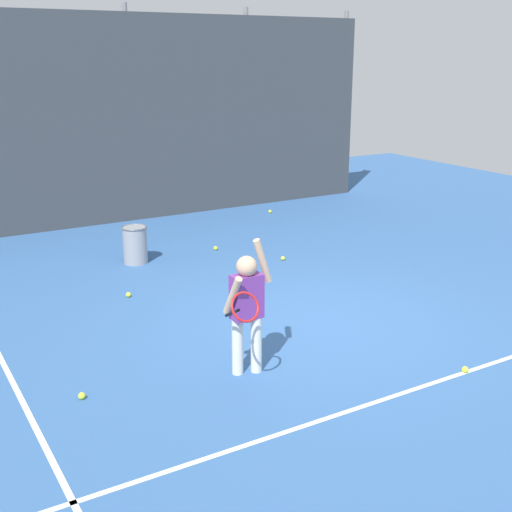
# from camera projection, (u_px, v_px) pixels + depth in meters

# --- Properties ---
(ground_plane) EXTENTS (20.00, 20.00, 0.00)m
(ground_plane) POSITION_uv_depth(u_px,v_px,m) (315.00, 322.00, 7.80)
(ground_plane) COLOR #335B93
(court_line_baseline) EXTENTS (9.00, 0.05, 0.00)m
(court_line_baseline) POSITION_uv_depth(u_px,v_px,m) (426.00, 385.00, 6.31)
(court_line_baseline) COLOR white
(court_line_baseline) RESTS_ON ground
(back_fence_windscreen) EXTENTS (10.04, 0.08, 3.72)m
(back_fence_windscreen) POSITION_uv_depth(u_px,v_px,m) (132.00, 120.00, 12.04)
(back_fence_windscreen) COLOR #383D42
(back_fence_windscreen) RESTS_ON ground
(fence_post_2) EXTENTS (0.09, 0.09, 3.87)m
(fence_post_2) POSITION_uv_depth(u_px,v_px,m) (130.00, 116.00, 12.07)
(fence_post_2) COLOR slate
(fence_post_2) RESTS_ON ground
(fence_post_3) EXTENTS (0.09, 0.09, 3.87)m
(fence_post_3) POSITION_uv_depth(u_px,v_px,m) (246.00, 110.00, 13.25)
(fence_post_3) COLOR slate
(fence_post_3) RESTS_ON ground
(fence_post_4) EXTENTS (0.09, 0.09, 3.87)m
(fence_post_4) POSITION_uv_depth(u_px,v_px,m) (343.00, 105.00, 14.44)
(fence_post_4) COLOR slate
(fence_post_4) RESTS_ON ground
(tennis_player) EXTENTS (0.69, 0.60, 1.35)m
(tennis_player) POSITION_uv_depth(u_px,v_px,m) (247.00, 305.00, 6.34)
(tennis_player) COLOR silver
(tennis_player) RESTS_ON ground
(ball_hopper) EXTENTS (0.38, 0.38, 0.56)m
(ball_hopper) POSITION_uv_depth(u_px,v_px,m) (135.00, 244.00, 9.91)
(ball_hopper) COLOR gray
(ball_hopper) RESTS_ON ground
(tennis_ball_0) EXTENTS (0.07, 0.07, 0.07)m
(tennis_ball_0) POSITION_uv_depth(u_px,v_px,m) (140.00, 229.00, 11.76)
(tennis_ball_0) COLOR #CCE033
(tennis_ball_0) RESTS_ON ground
(tennis_ball_3) EXTENTS (0.07, 0.07, 0.07)m
(tennis_ball_3) POSITION_uv_depth(u_px,v_px,m) (270.00, 212.00, 13.06)
(tennis_ball_3) COLOR #CCE033
(tennis_ball_3) RESTS_ON ground
(tennis_ball_4) EXTENTS (0.07, 0.07, 0.07)m
(tennis_ball_4) POSITION_uv_depth(u_px,v_px,m) (216.00, 248.00, 10.62)
(tennis_ball_4) COLOR #CCE033
(tennis_ball_4) RESTS_ON ground
(tennis_ball_5) EXTENTS (0.07, 0.07, 0.07)m
(tennis_ball_5) POSITION_uv_depth(u_px,v_px,m) (82.00, 396.00, 6.05)
(tennis_ball_5) COLOR #CCE033
(tennis_ball_5) RESTS_ON ground
(tennis_ball_6) EXTENTS (0.07, 0.07, 0.07)m
(tennis_ball_6) POSITION_uv_depth(u_px,v_px,m) (465.00, 370.00, 6.55)
(tennis_ball_6) COLOR #CCE033
(tennis_ball_6) RESTS_ON ground
(tennis_ball_7) EXTENTS (0.07, 0.07, 0.07)m
(tennis_ball_7) POSITION_uv_depth(u_px,v_px,m) (283.00, 258.00, 10.09)
(tennis_ball_7) COLOR #CCE033
(tennis_ball_7) RESTS_ON ground
(tennis_ball_8) EXTENTS (0.07, 0.07, 0.07)m
(tennis_ball_8) POSITION_uv_depth(u_px,v_px,m) (128.00, 295.00, 8.58)
(tennis_ball_8) COLOR #CCE033
(tennis_ball_8) RESTS_ON ground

